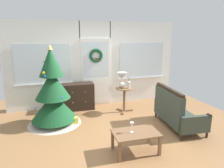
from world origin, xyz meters
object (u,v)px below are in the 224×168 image
settee_sofa (175,112)px  wine_glass (132,125)px  gift_box (75,120)px  christmas_tree (53,96)px  flower_vase (129,84)px  coffee_table (136,135)px  side_table (124,95)px  table_lamp (122,78)px  dresser_cabinet (78,96)px

settee_sofa → wine_glass: size_ratio=7.56×
gift_box → wine_glass: bearing=-61.4°
christmas_tree → gift_box: (0.47, -0.17, -0.62)m
flower_vase → coffee_table: (-0.63, -1.94, -0.48)m
flower_vase → coffee_table: size_ratio=0.41×
side_table → coffee_table: 2.08m
christmas_tree → table_lamp: bearing=8.3°
dresser_cabinet → coffee_table: dresser_cabinet is taller
coffee_table → gift_box: (-0.93, 1.60, -0.26)m
christmas_tree → wine_glass: 2.20m
wine_glass → gift_box: wine_glass is taller
christmas_tree → coffee_table: bearing=-51.7°
dresser_cabinet → flower_vase: flower_vase is taller
christmas_tree → table_lamp: size_ratio=4.39×
dresser_cabinet → coffee_table: (0.69, -2.61, -0.05)m
christmas_tree → gift_box: christmas_tree is taller
table_lamp → flower_vase: (0.16, -0.10, -0.17)m
flower_vase → gift_box: size_ratio=2.05×
christmas_tree → side_table: (1.93, 0.23, -0.21)m
dresser_cabinet → flower_vase: bearing=-26.9°
dresser_cabinet → gift_box: dresser_cabinet is taller
coffee_table → side_table: bearing=75.2°
christmas_tree → wine_glass: bearing=-52.8°
christmas_tree → gift_box: size_ratio=11.35×
table_lamp → coffee_table: table_lamp is taller
settee_sofa → christmas_tree: bearing=159.4°
dresser_cabinet → table_lamp: table_lamp is taller
dresser_cabinet → coffee_table: 2.70m
flower_vase → gift_box: 1.76m
christmas_tree → dresser_cabinet: bearing=49.6°
christmas_tree → flower_vase: size_ratio=5.52×
settee_sofa → coffee_table: 1.53m
side_table → coffee_table: size_ratio=0.82×
table_lamp → wine_glass: 2.14m
dresser_cabinet → wine_glass: bearing=-76.7°
table_lamp → christmas_tree: bearing=-171.7°
coffee_table → wine_glass: size_ratio=4.38×
coffee_table → dresser_cabinet: bearing=104.7°
dresser_cabinet → gift_box: (-0.25, -1.01, -0.30)m
settee_sofa → flower_vase: flower_vase is taller
table_lamp → gift_box: size_ratio=2.58×
wine_glass → gift_box: 1.85m
flower_vase → side_table: bearing=149.0°
table_lamp → flower_vase: 0.25m
settee_sofa → gift_box: bearing=159.2°
flower_vase → wine_glass: size_ratio=1.79×
side_table → coffee_table: side_table is taller
settee_sofa → wine_glass: settee_sofa is taller
settee_sofa → side_table: (-0.81, 1.26, 0.12)m
table_lamp → flower_vase: bearing=-32.0°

